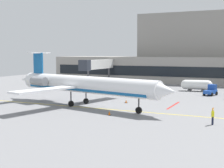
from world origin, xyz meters
TOP-DOWN VIEW (x-y plane):
  - ground at (0.00, -0.00)m, footprint 120.00×120.00m
  - terminal_building at (4.26, 49.24)m, footprint 76.37×17.36m
  - jet_bridge_west at (-16.61, 31.17)m, footprint 2.40×16.26m
  - regional_jet at (-3.26, 0.28)m, footprint 31.33×23.23m
  - baggage_tug at (13.37, 21.65)m, footprint 2.60×3.29m
  - pushback_tractor at (-4.12, 27.19)m, footprint 4.25×2.50m
  - fuel_tank at (9.53, 27.53)m, footprint 6.68×2.55m
  - marshaller at (17.13, -5.23)m, footprint 0.34×0.83m
  - safety_cone_alpha at (1.94, 5.75)m, footprint 0.47×0.47m
  - safety_cone_bravo at (3.88, -4.97)m, footprint 0.47×0.47m

SIDE VIEW (x-z plane):
  - ground at x=0.00m, z-range -0.10..0.00m
  - safety_cone_alpha at x=1.94m, z-range -0.03..0.52m
  - safety_cone_bravo at x=3.88m, z-range -0.03..0.52m
  - pushback_tractor at x=-4.12m, z-range -0.08..1.85m
  - baggage_tug at x=13.37m, z-range -0.11..1.99m
  - marshaller at x=17.13m, z-range 0.02..2.03m
  - fuel_tank at x=9.53m, z-range 0.15..2.56m
  - regional_jet at x=-3.26m, z-range -0.84..7.53m
  - jet_bridge_west at x=-16.61m, z-range 1.90..8.49m
  - terminal_building at x=4.26m, z-range -2.66..16.86m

